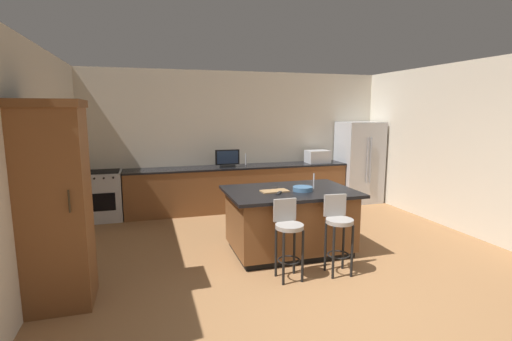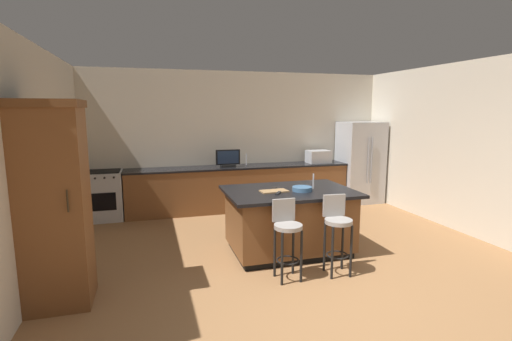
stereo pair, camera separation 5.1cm
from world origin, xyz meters
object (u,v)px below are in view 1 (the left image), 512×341
Objects in this scene: kitchen_island at (289,220)px; cabinet_tower at (55,202)px; range_oven at (102,196)px; bar_stool_left at (288,232)px; cutting_board at (275,191)px; microwave at (318,157)px; tv_remote at (279,193)px; bar_stool_right at (338,227)px; cell_phone at (274,188)px; fruit_bowl at (303,189)px; tv_monitor at (227,159)px; refrigerator at (359,162)px.

kitchen_island is 0.84× the size of cabinet_tower.
bar_stool_left reaches higher than range_oven.
cabinet_tower is at bearing -165.85° from cutting_board.
tv_remote is at bearing -125.01° from microwave.
kitchen_island is 1.83× the size of bar_stool_right.
cell_phone is at bearing 71.38° from cutting_board.
microwave is 3.61m from bar_stool_right.
cabinet_tower is at bearing 175.86° from bar_stool_left.
cabinet_tower is 2.70m from cutting_board.
range_oven is 6.18× the size of cell_phone.
range_oven is at bearing -179.99° from microwave.
cutting_board is (2.51, -2.52, 0.46)m from range_oven.
kitchen_island is 0.51m from cell_phone.
cell_phone is 0.21m from cutting_board.
cell_phone is (0.16, 0.97, 0.34)m from bar_stool_left.
range_oven is at bearing 88.22° from cabinet_tower.
microwave is (4.39, 0.00, 0.58)m from range_oven.
cabinet_tower is 2.68m from tv_remote.
microwave is at bearing 60.16° from fruit_bowl.
bar_stool_left is 0.98× the size of bar_stool_right.
kitchen_island is 6.50× the size of fruit_bowl.
cell_phone is 0.88× the size of tv_remote.
kitchen_island is at bearing -123.40° from microwave.
tv_monitor reaches higher than bar_stool_left.
microwave is at bearing 35.32° from cabinet_tower.
bar_stool_left is 0.73m from tv_remote.
bar_stool_right is 0.92m from tv_remote.
bar_stool_right reaches higher than fruit_bowl.
kitchen_island is at bearing 72.64° from tv_remote.
tv_remote is at bearing -137.70° from refrigerator.
kitchen_island is 0.52m from cutting_board.
bar_stool_right is at bearing -111.66° from microwave.
cell_phone is (-0.33, 0.26, -0.03)m from fruit_bowl.
tv_remote reaches higher than cell_phone.
bar_stool_right is 2.60× the size of cutting_board.
microwave is at bearing 176.08° from refrigerator.
refrigerator is 1.92× the size of range_oven.
cutting_board is at bearing -126.69° from microwave.
tv_monitor is 0.50× the size of bar_stool_left.
cutting_board is (0.10, 0.77, 0.34)m from bar_stool_left.
bar_stool_left is (-2.96, -3.23, -0.31)m from refrigerator.
microwave reaches higher than tv_remote.
refrigerator is 4.39m from bar_stool_left.
fruit_bowl is (0.49, 0.71, 0.36)m from bar_stool_left.
cabinet_tower is at bearing -128.37° from tv_monitor.
cutting_board reaches higher than range_oven.
cell_phone is at bearing 141.54° from fruit_bowl.
refrigerator is (2.62, 2.41, 0.42)m from kitchen_island.
fruit_bowl is (2.91, -2.58, 0.48)m from range_oven.
cutting_board is (-0.40, 0.06, -0.02)m from fruit_bowl.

